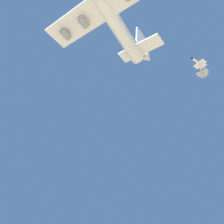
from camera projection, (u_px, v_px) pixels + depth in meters
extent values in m
cylinder|color=white|center=(101.00, 0.00, 92.50)|extent=(53.02, 52.19, 6.40)
cone|color=white|center=(147.00, 58.00, 115.78)|extent=(7.29, 7.53, 5.76)
cube|color=white|center=(104.00, 5.00, 93.21)|extent=(46.37, 54.36, 7.32)
cylinder|color=gray|center=(65.00, 34.00, 103.73)|extent=(5.67, 5.64, 3.00)
cylinder|color=gray|center=(83.00, 22.00, 97.85)|extent=(5.67, 5.64, 3.00)
cube|color=white|center=(141.00, 39.00, 115.99)|extent=(7.42, 6.38, 10.41)
cube|color=white|center=(140.00, 49.00, 111.81)|extent=(19.07, 21.57, 2.99)
cylinder|color=#999EA3|center=(202.00, 72.00, 165.75)|extent=(11.19, 9.16, 1.50)
cone|color=black|center=(198.00, 65.00, 161.06)|extent=(2.50, 2.41, 1.50)
cube|color=#999EA3|center=(203.00, 73.00, 166.56)|extent=(8.38, 9.02, 0.24)
cube|color=#999EA3|center=(204.00, 74.00, 170.40)|extent=(2.02, 1.63, 2.60)
cube|color=#999EA3|center=(204.00, 76.00, 169.31)|extent=(4.52, 5.02, 0.20)
cylinder|color=silver|center=(199.00, 63.00, 158.71)|extent=(12.68, 6.04, 1.50)
cone|color=black|center=(191.00, 58.00, 155.25)|extent=(2.40, 2.12, 1.50)
cube|color=silver|center=(200.00, 64.00, 159.27)|extent=(6.97, 9.04, 0.24)
cube|color=silver|center=(203.00, 65.00, 162.45)|extent=(2.31, 1.04, 2.60)
cube|color=silver|center=(203.00, 66.00, 161.36)|extent=(3.58, 5.20, 0.20)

